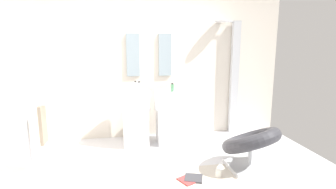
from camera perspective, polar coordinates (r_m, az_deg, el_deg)
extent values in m
cube|color=silver|center=(3.46, -0.91, -17.79)|extent=(4.80, 3.60, 0.04)
cube|color=beige|center=(4.69, -4.16, 6.61)|extent=(4.80, 0.10, 2.60)
cube|color=white|center=(4.39, -6.98, -7.16)|extent=(0.40, 0.40, 0.58)
cylinder|color=white|center=(4.28, -7.11, -1.43)|extent=(0.48, 0.48, 0.31)
cylinder|color=#B7BABF|center=(4.37, -7.27, 1.60)|extent=(0.02, 0.02, 0.10)
cube|color=white|center=(4.45, 0.24, -6.83)|extent=(0.40, 0.40, 0.58)
cylinder|color=white|center=(4.34, 0.24, -1.17)|extent=(0.48, 0.48, 0.31)
cylinder|color=#B7BABF|center=(4.43, -0.06, 1.81)|extent=(0.02, 0.02, 0.10)
cube|color=#8C9EA8|center=(4.59, -7.59, 8.45)|extent=(0.22, 0.03, 0.72)
cube|color=#8C9EA8|center=(4.65, -0.65, 8.57)|extent=(0.22, 0.03, 0.72)
cube|color=#B7BABF|center=(5.01, 14.12, 3.42)|extent=(0.14, 0.08, 2.05)
cylinder|color=#B7BABF|center=(4.91, 13.11, 15.08)|extent=(0.30, 0.02, 0.02)
cylinder|color=#B7BABF|center=(4.83, 11.56, 15.22)|extent=(0.24, 0.24, 0.02)
cube|color=#B7BABF|center=(3.81, 17.15, -14.66)|extent=(0.56, 0.50, 0.06)
cylinder|color=#B7BABF|center=(3.74, 17.29, -12.30)|extent=(0.05, 0.05, 0.34)
torus|color=#333338|center=(3.67, 17.47, -9.43)|extent=(1.08, 1.08, 0.49)
cylinder|color=#B7BABF|center=(3.78, -27.85, -8.42)|extent=(0.03, 0.03, 0.95)
cylinder|color=#B7BABF|center=(3.62, -25.72, -2.06)|extent=(0.36, 0.02, 0.02)
cube|color=gray|center=(3.68, -25.41, -5.86)|extent=(0.04, 0.22, 0.50)
cube|color=beige|center=(3.46, 7.44, -17.49)|extent=(1.14, 0.65, 0.01)
cube|color=#B73838|center=(3.38, 4.40, -17.89)|extent=(0.28, 0.28, 0.02)
cube|color=#38383D|center=(3.41, 5.53, -17.54)|extent=(0.27, 0.27, 0.02)
cylinder|color=white|center=(3.50, 10.85, -16.34)|extent=(0.08, 0.08, 0.09)
cylinder|color=white|center=(4.08, -7.03, 1.46)|extent=(0.05, 0.05, 0.17)
cylinder|color=black|center=(4.07, -7.06, 2.78)|extent=(0.03, 0.03, 0.02)
cylinder|color=#59996B|center=(4.19, 0.94, 1.41)|extent=(0.06, 0.06, 0.12)
cylinder|color=black|center=(4.18, 0.95, 2.34)|extent=(0.03, 0.03, 0.02)
cylinder|color=silver|center=(4.37, -6.23, 1.78)|extent=(0.06, 0.06, 0.12)
cylinder|color=black|center=(4.36, -6.25, 2.72)|extent=(0.03, 0.03, 0.02)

